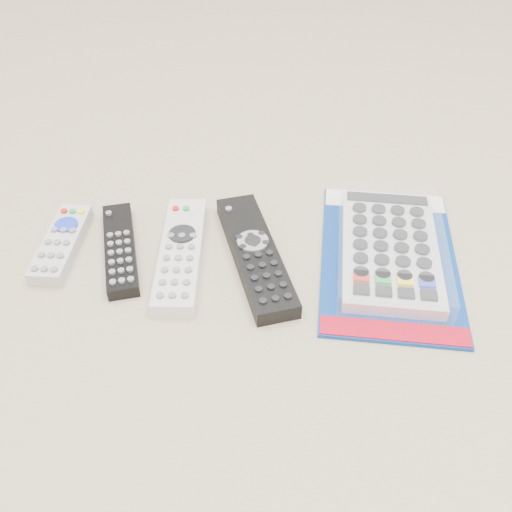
{
  "coord_description": "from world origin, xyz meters",
  "views": [
    {
      "loc": [
        -0.0,
        -0.55,
        0.5
      ],
      "look_at": [
        0.04,
        -0.03,
        0.01
      ],
      "focal_mm": 40.0,
      "sensor_mm": 36.0,
      "label": 1
    }
  ],
  "objects": [
    {
      "name": "remote_small_grey",
      "position": [
        -0.21,
        0.02,
        0.01
      ],
      "size": [
        0.06,
        0.15,
        0.02
      ],
      "rotation": [
        0.0,
        0.0,
        -0.14
      ],
      "color": "#AEAFB1",
      "rests_on": "ground"
    },
    {
      "name": "remote_slim_black",
      "position": [
        -0.13,
        0.01,
        0.01
      ],
      "size": [
        0.06,
        0.17,
        0.02
      ],
      "rotation": [
        0.0,
        0.0,
        0.15
      ],
      "color": "black",
      "rests_on": "ground"
    },
    {
      "name": "remote_silver_dvd",
      "position": [
        -0.06,
        -0.01,
        0.01
      ],
      "size": [
        0.07,
        0.21,
        0.02
      ],
      "rotation": [
        0.0,
        0.0,
        -0.08
      ],
      "color": "silver",
      "rests_on": "ground"
    },
    {
      "name": "remote_large_black",
      "position": [
        0.04,
        -0.02,
        0.01
      ],
      "size": [
        0.09,
        0.23,
        0.02
      ],
      "rotation": [
        0.0,
        0.0,
        0.18
      ],
      "color": "black",
      "rests_on": "ground"
    },
    {
      "name": "jumbo_remote_packaged",
      "position": [
        0.21,
        -0.03,
        0.02
      ],
      "size": [
        0.22,
        0.31,
        0.04
      ],
      "rotation": [
        0.0,
        0.0,
        -0.19
      ],
      "color": "navy",
      "rests_on": "ground"
    }
  ]
}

